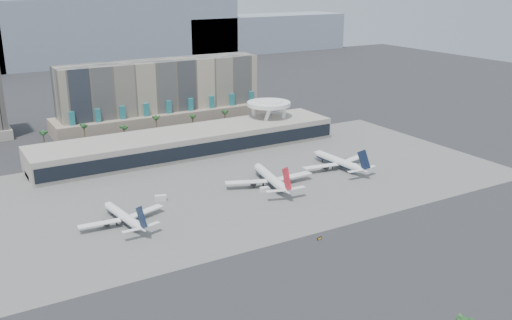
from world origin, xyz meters
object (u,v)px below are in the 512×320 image
airliner_right (339,162)px  service_vehicle_b (265,189)px  airliner_left (124,216)px  service_vehicle_a (161,198)px  airliner_centre (271,178)px  taxiway_sign (319,238)px

airliner_right → service_vehicle_b: 49.77m
airliner_left → service_vehicle_a: (21.33, 15.85, -2.02)m
airliner_left → airliner_right: bearing=-2.3°
airliner_centre → airliner_right: (42.85, 4.18, -0.20)m
airliner_left → taxiway_sign: size_ratio=16.58×
airliner_right → taxiway_sign: airliner_right is taller
taxiway_sign → airliner_left: bearing=123.9°
service_vehicle_a → taxiway_sign: size_ratio=2.22×
airliner_centre → airliner_left: bearing=-164.5°
airliner_left → airliner_centre: (72.03, 7.08, 0.63)m
service_vehicle_a → service_vehicle_b: service_vehicle_a is taller
airliner_centre → airliner_right: airliner_centre is taller
service_vehicle_a → service_vehicle_b: (44.63, -13.33, -0.20)m
airliner_right → taxiway_sign: (-56.91, -61.32, -3.16)m
airliner_left → service_vehicle_b: bearing=-5.7°
airliner_centre → service_vehicle_a: 51.52m
airliner_centre → service_vehicle_b: size_ratio=11.16×
airliner_right → service_vehicle_a: size_ratio=8.48×
service_vehicle_a → service_vehicle_b: 46.57m
airliner_centre → taxiway_sign: airliner_centre is taller
airliner_left → service_vehicle_a: airliner_left is taller
airliner_centre → airliner_right: 43.06m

